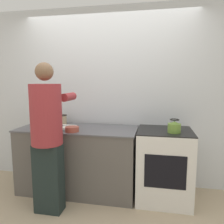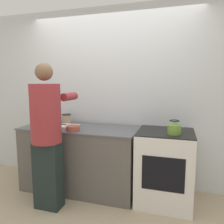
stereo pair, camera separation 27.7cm
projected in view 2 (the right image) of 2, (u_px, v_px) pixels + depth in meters
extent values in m
plane|color=tan|center=(96.00, 204.00, 2.75)|extent=(12.00, 12.00, 0.00)
cube|color=silver|center=(112.00, 97.00, 3.27)|extent=(8.00, 0.05, 2.60)
cube|color=#5B5651|center=(80.00, 159.00, 3.11)|extent=(1.60, 0.67, 0.88)
cube|color=#56565B|center=(80.00, 128.00, 3.05)|extent=(1.62, 0.70, 0.02)
cube|color=silver|center=(164.00, 167.00, 2.76)|extent=(0.68, 0.64, 0.91)
cube|color=black|center=(166.00, 132.00, 2.69)|extent=(0.68, 0.64, 0.01)
cube|color=black|center=(163.00, 174.00, 2.45)|extent=(0.48, 0.01, 0.40)
cube|color=#1E2928|center=(48.00, 175.00, 2.64)|extent=(0.32, 0.19, 0.82)
cylinder|color=maroon|center=(46.00, 114.00, 2.53)|extent=(0.35, 0.35, 0.69)
sphere|color=brown|center=(44.00, 72.00, 2.46)|extent=(0.20, 0.20, 0.20)
cylinder|color=maroon|center=(49.00, 96.00, 2.84)|extent=(0.10, 0.30, 0.10)
cylinder|color=maroon|center=(69.00, 97.00, 2.75)|extent=(0.10, 0.30, 0.10)
cube|color=silver|center=(67.00, 126.00, 3.09)|extent=(0.28, 0.25, 0.02)
cube|color=silver|center=(71.00, 125.00, 3.11)|extent=(0.15, 0.04, 0.01)
cube|color=black|center=(63.00, 124.00, 3.14)|extent=(0.09, 0.03, 0.01)
cylinder|color=olive|center=(174.00, 129.00, 2.55)|extent=(0.16, 0.16, 0.11)
cone|color=olive|center=(174.00, 124.00, 2.54)|extent=(0.12, 0.12, 0.03)
sphere|color=black|center=(174.00, 122.00, 2.53)|extent=(0.02, 0.02, 0.02)
torus|color=black|center=(175.00, 121.00, 2.53)|extent=(0.11, 0.11, 0.01)
cylinder|color=#C6B789|center=(52.00, 120.00, 3.41)|extent=(0.17, 0.17, 0.08)
cylinder|color=#9E4738|center=(73.00, 128.00, 2.83)|extent=(0.18, 0.18, 0.06)
cylinder|color=tan|center=(67.00, 119.00, 3.33)|extent=(0.13, 0.13, 0.13)
cylinder|color=#28231E|center=(66.00, 114.00, 3.32)|extent=(0.14, 0.14, 0.01)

